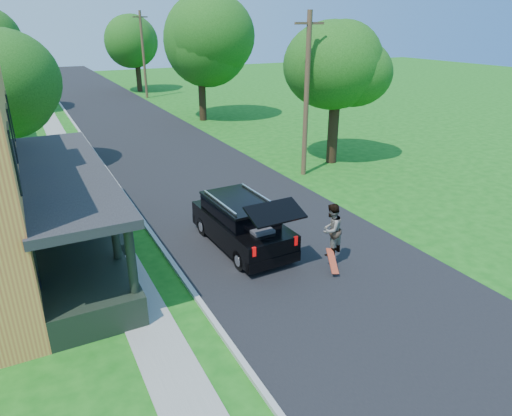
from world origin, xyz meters
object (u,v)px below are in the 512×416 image
skateboarder (331,230)px  tree_right_near (336,61)px  black_suv (242,223)px  utility_pole_near (307,95)px

skateboarder → tree_right_near: (7.05, 9.67, 4.23)m
black_suv → utility_pole_near: bearing=40.6°
skateboarder → utility_pole_near: utility_pole_near is taller
utility_pole_near → tree_right_near: bearing=25.4°
skateboarder → tree_right_near: bearing=-150.9°
black_suv → utility_pole_near: (6.44, 5.93, 3.23)m
utility_pole_near → skateboarder: bearing=-117.0°
skateboarder → tree_right_near: tree_right_near is taller
skateboarder → tree_right_near: size_ratio=0.21×
black_suv → skateboarder: black_suv is taller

